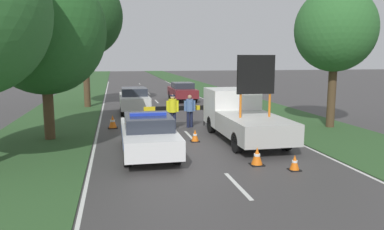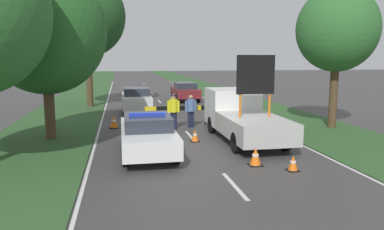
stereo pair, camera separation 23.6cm
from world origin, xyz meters
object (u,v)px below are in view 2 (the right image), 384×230
(traffic_cone_near_police, at_px, (293,163))
(police_officer, at_px, (173,109))
(work_truck, at_px, (242,115))
(roadside_tree_near_left, at_px, (337,30))
(traffic_cone_behind_barrier, at_px, (223,118))
(roadside_tree_mid_left, at_px, (45,31))
(police_car, at_px, (147,133))
(traffic_cone_near_truck, at_px, (195,136))
(queued_car_van_white, at_px, (136,99))
(roadside_tree_near_right, at_px, (87,16))
(traffic_cone_lane_edge, at_px, (255,156))
(pedestrian_civilian, at_px, (191,108))
(traffic_cone_centre_front, at_px, (114,121))
(road_barrier, at_px, (179,109))
(queued_car_wagon_maroon, at_px, (185,91))

(traffic_cone_near_police, bearing_deg, police_officer, 110.09)
(work_truck, height_order, roadside_tree_near_left, roadside_tree_near_left)
(work_truck, distance_m, roadside_tree_near_left, 6.55)
(traffic_cone_behind_barrier, xyz_separation_m, roadside_tree_mid_left, (-8.24, -2.33, 4.25))
(police_car, distance_m, police_officer, 4.63)
(traffic_cone_near_truck, height_order, roadside_tree_mid_left, roadside_tree_mid_left)
(work_truck, distance_m, queued_car_van_white, 9.47)
(roadside_tree_mid_left, bearing_deg, work_truck, -10.04)
(traffic_cone_near_truck, bearing_deg, traffic_cone_near_police, -64.22)
(traffic_cone_near_police, distance_m, roadside_tree_near_right, 19.01)
(police_officer, xyz_separation_m, traffic_cone_lane_edge, (1.75, -6.53, -0.71))
(pedestrian_civilian, height_order, queued_car_van_white, pedestrian_civilian)
(traffic_cone_behind_barrier, bearing_deg, traffic_cone_near_police, -90.89)
(queued_car_van_white, distance_m, roadside_tree_near_left, 12.26)
(traffic_cone_centre_front, height_order, roadside_tree_mid_left, roadside_tree_mid_left)
(traffic_cone_lane_edge, height_order, roadside_tree_near_right, roadside_tree_near_right)
(roadside_tree_mid_left, bearing_deg, road_barrier, 18.13)
(queued_car_wagon_maroon, bearing_deg, police_officer, 77.52)
(road_barrier, bearing_deg, traffic_cone_centre_front, 172.71)
(traffic_cone_centre_front, bearing_deg, work_truck, -32.70)
(traffic_cone_near_police, bearing_deg, pedestrian_civilian, 102.92)
(pedestrian_civilian, xyz_separation_m, roadside_tree_mid_left, (-6.35, -1.52, 3.58))
(queued_car_wagon_maroon, bearing_deg, roadside_tree_mid_left, 58.01)
(traffic_cone_near_truck, distance_m, roadside_tree_near_left, 8.70)
(traffic_cone_near_truck, distance_m, queued_car_van_white, 9.01)
(traffic_cone_centre_front, bearing_deg, traffic_cone_near_truck, -47.98)
(police_car, xyz_separation_m, roadside_tree_near_left, (9.30, 3.29, 4.01))
(work_truck, height_order, roadside_tree_mid_left, roadside_tree_mid_left)
(police_car, relative_size, roadside_tree_mid_left, 0.69)
(traffic_cone_centre_front, xyz_separation_m, queued_car_van_white, (1.32, 5.06, 0.51))
(police_car, distance_m, road_barrier, 5.45)
(traffic_cone_near_police, xyz_separation_m, roadside_tree_near_right, (-7.25, 16.54, 5.94))
(traffic_cone_near_police, height_order, queued_car_wagon_maroon, queued_car_wagon_maroon)
(queued_car_van_white, distance_m, queued_car_wagon_maroon, 7.03)
(police_car, distance_m, work_truck, 4.51)
(traffic_cone_centre_front, relative_size, traffic_cone_near_truck, 1.29)
(roadside_tree_near_left, height_order, roadside_tree_mid_left, roadside_tree_mid_left)
(traffic_cone_near_police, xyz_separation_m, traffic_cone_lane_edge, (-0.93, 0.77, 0.05))
(road_barrier, relative_size, police_officer, 2.01)
(traffic_cone_centre_front, bearing_deg, roadside_tree_near_left, -10.51)
(roadside_tree_mid_left, bearing_deg, traffic_cone_near_police, -37.17)
(queued_car_wagon_maroon, xyz_separation_m, roadside_tree_near_right, (-7.16, -2.44, 5.41))
(roadside_tree_mid_left, bearing_deg, pedestrian_civilian, 13.46)
(pedestrian_civilian, xyz_separation_m, traffic_cone_near_police, (1.76, -7.66, -0.71))
(queued_car_van_white, height_order, queued_car_wagon_maroon, queued_car_van_white)
(traffic_cone_lane_edge, distance_m, queued_car_wagon_maroon, 18.23)
(pedestrian_civilian, height_order, roadside_tree_near_right, roadside_tree_near_right)
(pedestrian_civilian, relative_size, traffic_cone_near_truck, 3.23)
(traffic_cone_near_truck, distance_m, traffic_cone_behind_barrier, 4.59)
(roadside_tree_mid_left, bearing_deg, queued_car_van_white, 61.18)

